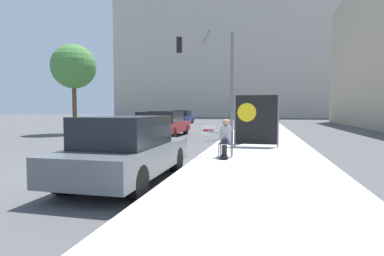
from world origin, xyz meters
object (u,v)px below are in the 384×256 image
(car_on_road_nearest, at_px, (167,124))
(car_on_road_distant, at_px, (183,117))
(street_tree_near_curb, at_px, (74,67))
(parked_car_curbside, at_px, (127,149))
(traffic_light_pole, at_px, (212,66))
(pedestrian_behind, at_px, (245,120))
(jogger_on_sidewalk, at_px, (240,124))
(seated_protester, at_px, (225,137))
(protest_banner, at_px, (256,120))
(car_on_road_midblock, at_px, (149,121))

(car_on_road_nearest, distance_m, car_on_road_distant, 16.26)
(car_on_road_nearest, height_order, street_tree_near_curb, street_tree_near_curb)
(parked_car_curbside, height_order, street_tree_near_curb, street_tree_near_curb)
(car_on_road_distant, bearing_deg, traffic_light_pole, -69.72)
(pedestrian_behind, bearing_deg, car_on_road_nearest, -104.74)
(jogger_on_sidewalk, xyz_separation_m, parked_car_curbside, (-2.07, -6.55, -0.30))
(seated_protester, distance_m, car_on_road_nearest, 9.65)
(traffic_light_pole, height_order, parked_car_curbside, traffic_light_pole)
(protest_banner, relative_size, car_on_road_distant, 0.47)
(pedestrian_behind, height_order, traffic_light_pole, traffic_light_pole)
(seated_protester, xyz_separation_m, protest_banner, (0.86, 2.87, 0.44))
(traffic_light_pole, bearing_deg, car_on_road_midblock, 133.75)
(jogger_on_sidewalk, bearing_deg, street_tree_near_curb, -38.12)
(seated_protester, xyz_separation_m, car_on_road_midblock, (-8.05, 14.46, -0.08))
(seated_protester, height_order, traffic_light_pole, traffic_light_pole)
(jogger_on_sidewalk, distance_m, pedestrian_behind, 2.64)
(parked_car_curbside, relative_size, car_on_road_distant, 0.95)
(traffic_light_pole, bearing_deg, protest_banner, -62.79)
(car_on_road_nearest, bearing_deg, car_on_road_midblock, 119.97)
(jogger_on_sidewalk, xyz_separation_m, car_on_road_nearest, (-4.79, 4.78, -0.28))
(jogger_on_sidewalk, distance_m, protest_banner, 1.09)
(pedestrian_behind, xyz_separation_m, street_tree_near_curb, (-11.48, 2.47, 3.38))
(pedestrian_behind, relative_size, traffic_light_pole, 0.31)
(jogger_on_sidewalk, xyz_separation_m, protest_banner, (0.67, -0.83, 0.20))
(seated_protester, relative_size, car_on_road_nearest, 0.26)
(car_on_road_midblock, distance_m, street_tree_near_curb, 7.48)
(car_on_road_nearest, bearing_deg, car_on_road_distant, 101.37)
(car_on_road_midblock, height_order, car_on_road_distant, car_on_road_distant)
(car_on_road_midblock, bearing_deg, traffic_light_pole, -46.25)
(jogger_on_sidewalk, relative_size, traffic_light_pole, 0.29)
(protest_banner, distance_m, parked_car_curbside, 6.36)
(seated_protester, bearing_deg, traffic_light_pole, 93.62)
(jogger_on_sidewalk, height_order, parked_car_curbside, jogger_on_sidewalk)
(seated_protester, distance_m, jogger_on_sidewalk, 3.71)
(parked_car_curbside, bearing_deg, pedestrian_behind, 76.74)
(car_on_road_nearest, xyz_separation_m, car_on_road_midblock, (-3.45, 5.98, -0.04))
(jogger_on_sidewalk, relative_size, pedestrian_behind, 0.95)
(traffic_light_pole, bearing_deg, car_on_road_distant, 110.28)
(traffic_light_pole, xyz_separation_m, car_on_road_midblock, (-6.39, 6.68, -3.36))
(parked_car_curbside, relative_size, car_on_road_midblock, 0.96)
(traffic_light_pole, distance_m, car_on_road_distant, 18.05)
(seated_protester, distance_m, pedestrian_behind, 6.35)
(car_on_road_distant, bearing_deg, street_tree_near_curb, -102.23)
(seated_protester, height_order, car_on_road_nearest, car_on_road_nearest)
(traffic_light_pole, distance_m, street_tree_near_curb, 9.60)
(car_on_road_distant, xyz_separation_m, street_tree_near_curb, (-3.39, -15.62, 3.71))
(protest_banner, xyz_separation_m, street_tree_near_curb, (-12.06, 5.93, 3.23))
(car_on_road_nearest, xyz_separation_m, car_on_road_distant, (-3.21, 15.94, 0.00))
(protest_banner, xyz_separation_m, car_on_road_distant, (-8.67, 21.55, -0.48))
(traffic_light_pole, relative_size, street_tree_near_curb, 0.97)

